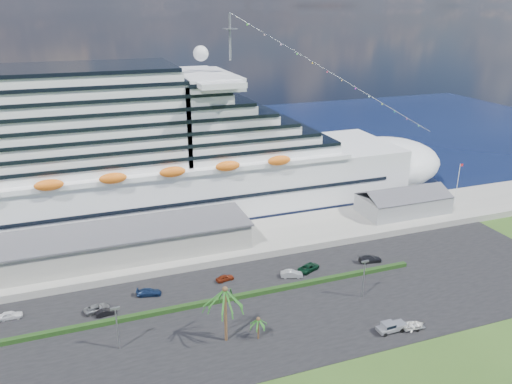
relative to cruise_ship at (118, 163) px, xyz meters
name	(u,v)px	position (x,y,z in m)	size (l,w,h in m)	color
ground	(287,342)	(21.53, -64.00, -16.69)	(420.00, 420.00, 0.00)	#294818
asphalt_lot	(265,308)	(21.53, -53.00, -16.63)	(140.00, 38.00, 0.12)	black
wharf	(223,242)	(21.53, -24.00, -15.79)	(240.00, 20.00, 1.80)	gray
water	(161,152)	(21.53, 66.00, -16.68)	(420.00, 160.00, 0.02)	black
cruise_ship	(118,163)	(0.00, 0.00, 0.00)	(191.00, 38.00, 54.00)	silver
terminal_building	(117,243)	(-3.47, -24.00, -11.68)	(61.00, 15.00, 6.30)	gray
port_shed	(403,203)	(73.53, -24.00, -12.30)	(24.00, 12.31, 7.37)	gray
flagpole	(458,182)	(91.57, -24.00, -8.43)	(1.08, 0.16, 12.00)	silver
hedge	(219,300)	(13.53, -48.00, -16.12)	(88.00, 1.10, 0.90)	black
lamp_post_left	(117,323)	(-6.47, -56.00, -11.35)	(1.60, 0.35, 8.27)	gray
lamp_post_right	(364,274)	(41.53, -56.00, -11.35)	(1.60, 0.35, 8.27)	gray
palm_tall	(225,296)	(11.53, -60.00, -7.49)	(8.82, 8.82, 11.13)	#47301E
palm_short	(258,322)	(17.03, -61.50, -13.03)	(3.53, 3.53, 4.56)	#47301E
parked_car_0	(10,315)	(-24.97, -39.95, -15.83)	(1.75, 4.35, 1.48)	white
parked_car_1	(106,312)	(-7.89, -44.91, -15.94)	(1.34, 3.84, 1.27)	black
parked_car_2	(97,308)	(-9.46, -43.02, -15.91)	(2.21, 4.79, 1.33)	gray
parked_car_3	(149,292)	(0.88, -40.67, -15.85)	(2.03, 5.00, 1.45)	navy
parked_car_4	(225,278)	(17.13, -40.37, -15.91)	(1.58, 3.93, 1.34)	maroon
parked_car_5	(292,274)	(31.23, -43.88, -15.79)	(1.67, 4.79, 1.58)	#ACB0B4
parked_car_6	(309,267)	(36.02, -42.49, -15.81)	(2.54, 5.52, 1.53)	black
parked_car_7	(370,259)	(51.04, -43.73, -15.78)	(2.22, 5.46, 1.58)	black
pickup_truck	(391,326)	(40.35, -67.77, -15.50)	(5.59, 2.24, 1.95)	black
boat_trailer	(414,325)	(44.55, -68.73, -15.58)	(5.33, 3.66, 1.50)	gray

